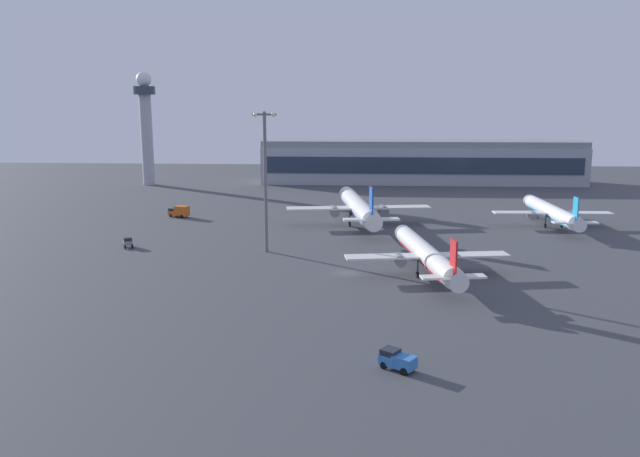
{
  "coord_description": "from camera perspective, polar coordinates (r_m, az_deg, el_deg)",
  "views": [
    {
      "loc": [
        1.95,
        -107.13,
        29.64
      ],
      "look_at": [
        -6.44,
        20.93,
        4.0
      ],
      "focal_mm": 34.57,
      "sensor_mm": 36.0,
      "label": 1
    }
  ],
  "objects": [
    {
      "name": "ground_plane",
      "position": [
        111.17,
        2.61,
        -4.18
      ],
      "size": [
        416.0,
        416.0,
        0.0
      ],
      "primitive_type": "plane",
      "color": "#424449"
    },
    {
      "name": "terminal_building",
      "position": [
        244.8,
        9.28,
        6.1
      ],
      "size": [
        122.48,
        22.4,
        16.4
      ],
      "color": "#9EA3AD",
      "rests_on": "ground"
    },
    {
      "name": "control_tower",
      "position": [
        243.13,
        -15.82,
        9.59
      ],
      "size": [
        8.0,
        8.0,
        42.03
      ],
      "color": "#A8A8B2",
      "rests_on": "ground"
    },
    {
      "name": "airplane_mid_apron",
      "position": [
        111.13,
        9.84,
        -2.39
      ],
      "size": [
        29.42,
        37.64,
        9.67
      ],
      "rotation": [
        0.0,
        0.0,
        0.16
      ],
      "color": "silver",
      "rests_on": "ground"
    },
    {
      "name": "airplane_far_stand",
      "position": [
        163.86,
        20.67,
        1.43
      ],
      "size": [
        29.12,
        37.44,
        9.61
      ],
      "rotation": [
        0.0,
        0.0,
        0.03
      ],
      "color": "white",
      "rests_on": "ground"
    },
    {
      "name": "airplane_near_gate",
      "position": [
        155.86,
        3.57,
        2.01
      ],
      "size": [
        36.51,
        46.72,
        12.0
      ],
      "rotation": [
        0.0,
        0.0,
        0.15
      ],
      "color": "silver",
      "rests_on": "ground"
    },
    {
      "name": "maintenance_van",
      "position": [
        72.34,
        7.14,
        -11.96
      ],
      "size": [
        4.52,
        3.98,
        2.25
      ],
      "rotation": [
        0.0,
        0.0,
        0.96
      ],
      "color": "#3372BF",
      "rests_on": "ground"
    },
    {
      "name": "pushback_tug",
      "position": [
        137.47,
        -17.35,
        -1.22
      ],
      "size": [
        2.95,
        3.55,
        2.05
      ],
      "rotation": [
        0.0,
        0.0,
        0.44
      ],
      "color": "gray",
      "rests_on": "ground"
    },
    {
      "name": "catering_truck",
      "position": [
        170.98,
        -12.9,
        1.56
      ],
      "size": [
        6.11,
        4.12,
        3.05
      ],
      "rotation": [
        0.0,
        0.0,
        1.23
      ],
      "color": "#D85919",
      "rests_on": "ground"
    },
    {
      "name": "apron_light_central",
      "position": [
        125.18,
        -5.09,
        5.07
      ],
      "size": [
        4.8,
        0.9,
        28.54
      ],
      "color": "slate",
      "rests_on": "ground"
    }
  ]
}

